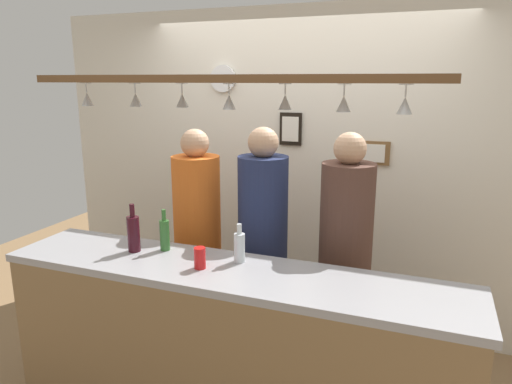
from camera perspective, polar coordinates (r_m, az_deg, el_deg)
back_wall at (r=3.87m, az=5.30°, el=2.56°), size 4.40×0.06×2.60m
bar_counter at (r=2.67m, az=-4.85°, el=-17.03°), size 2.70×0.55×1.01m
overhead_glass_rack at (r=2.48m, az=-3.40°, el=13.63°), size 2.20×0.36×0.04m
hanging_wineglass_far_left at (r=2.95m, az=-19.90°, el=10.69°), size 0.07×0.07×0.13m
hanging_wineglass_left at (r=2.79m, az=-14.48°, el=10.93°), size 0.07×0.07×0.13m
hanging_wineglass_center_left at (r=2.65m, az=-8.99°, el=11.08°), size 0.07×0.07×0.13m
hanging_wineglass_center at (r=2.45m, az=-3.30°, el=11.02°), size 0.07×0.07×0.13m
hanging_wineglass_center_right at (r=2.43m, az=3.57°, el=11.00°), size 0.07×0.07×0.13m
hanging_wineglass_right at (r=2.29m, az=10.65°, el=10.63°), size 0.07×0.07×0.13m
hanging_wineglass_far_right at (r=2.20m, az=17.69°, el=10.13°), size 0.07×0.07×0.13m
person_left_orange_shirt at (r=3.41m, az=-7.18°, el=-3.73°), size 0.34×0.34×1.71m
person_middle_navy_shirt at (r=3.20m, az=0.85°, el=-4.37°), size 0.34×0.34×1.74m
person_right_brown_shirt at (r=3.07m, az=10.89°, el=-5.59°), size 0.34×0.34×1.73m
bottle_wine_dark_red at (r=2.96m, az=-14.72°, el=-4.84°), size 0.08×0.08×0.30m
bottle_beer_green_import at (r=2.94m, az=-11.08°, el=-5.06°), size 0.06×0.06×0.26m
bottle_soda_clear at (r=2.71m, az=-2.04°, el=-6.69°), size 0.06×0.06×0.23m
drink_can at (r=2.65m, az=-6.87°, el=-7.99°), size 0.07×0.07×0.12m
picture_frame_crest at (r=3.80m, az=4.24°, el=7.67°), size 0.18×0.02×0.26m
picture_frame_lower_pair at (r=3.69m, az=13.70°, el=4.67°), size 0.30×0.02×0.18m
wall_clock at (r=3.98m, az=-4.05°, el=13.63°), size 0.22×0.03×0.22m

